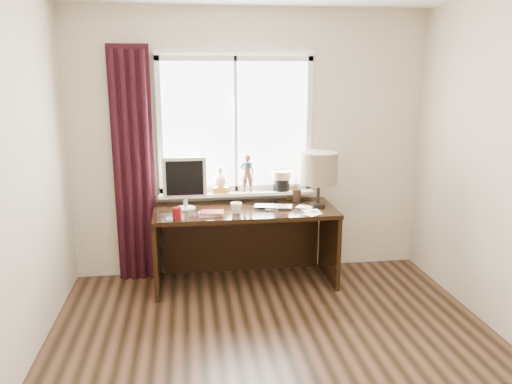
{
  "coord_description": "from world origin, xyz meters",
  "views": [
    {
      "loc": [
        -0.62,
        -2.86,
        2.0
      ],
      "look_at": [
        -0.05,
        1.25,
        1.0
      ],
      "focal_mm": 35.0,
      "sensor_mm": 36.0,
      "label": 1
    }
  ],
  "objects": [
    {
      "name": "desk",
      "position": [
        -0.1,
        1.73,
        0.51
      ],
      "size": [
        1.7,
        0.7,
        0.75
      ],
      "color": "#321D0D",
      "rests_on": "floor"
    },
    {
      "name": "mug",
      "position": [
        -0.2,
        1.49,
        0.8
      ],
      "size": [
        0.14,
        0.14,
        0.1
      ],
      "primitive_type": "imported",
      "rotation": [
        0.0,
        0.0,
        0.81
      ],
      "color": "white",
      "rests_on": "desk"
    },
    {
      "name": "icon_frame",
      "position": [
        0.41,
        1.91,
        0.81
      ],
      "size": [
        0.1,
        0.03,
        0.13
      ],
      "color": "gold",
      "rests_on": "desk"
    },
    {
      "name": "notebook_stack",
      "position": [
        -0.43,
        1.46,
        0.77
      ],
      "size": [
        0.24,
        0.18,
        0.03
      ],
      "color": "beige",
      "rests_on": "desk"
    },
    {
      "name": "brush_holder",
      "position": [
        0.44,
        1.84,
        0.81
      ],
      "size": [
        0.09,
        0.09,
        0.25
      ],
      "color": "black",
      "rests_on": "desk"
    },
    {
      "name": "desk_cables",
      "position": [
        0.2,
        1.69,
        0.75
      ],
      "size": [
        0.46,
        0.39,
        0.01
      ],
      "color": "black",
      "rests_on": "desk"
    },
    {
      "name": "loose_papers",
      "position": [
        0.48,
        1.48,
        0.75
      ],
      "size": [
        0.2,
        0.42,
        0.0
      ],
      "color": "white",
      "rests_on": "desk"
    },
    {
      "name": "wall_back",
      "position": [
        0.0,
        2.0,
        1.3
      ],
      "size": [
        3.5,
        0.0,
        2.6
      ],
      "primitive_type": "cube",
      "rotation": [
        1.57,
        0.0,
        0.0
      ],
      "color": "#C9B097",
      "rests_on": "ground"
    },
    {
      "name": "laptop",
      "position": [
        0.17,
        1.61,
        0.76
      ],
      "size": [
        0.4,
        0.31,
        0.03
      ],
      "primitive_type": "imported",
      "rotation": [
        0.0,
        0.0,
        -0.26
      ],
      "color": "silver",
      "rests_on": "desk"
    },
    {
      "name": "floor",
      "position": [
        0.0,
        0.0,
        0.0
      ],
      "size": [
        3.5,
        4.0,
        0.0
      ],
      "primitive_type": "cube",
      "color": "#523221",
      "rests_on": "ground"
    },
    {
      "name": "red_cup",
      "position": [
        -0.73,
        1.38,
        0.8
      ],
      "size": [
        0.08,
        0.08,
        0.1
      ],
      "primitive_type": "cylinder",
      "color": "maroon",
      "rests_on": "desk"
    },
    {
      "name": "window",
      "position": [
        -0.15,
        1.95,
        1.3
      ],
      "size": [
        1.52,
        0.2,
        1.4
      ],
      "color": "white",
      "rests_on": "ground"
    },
    {
      "name": "monitor",
      "position": [
        -0.65,
        1.69,
        1.03
      ],
      "size": [
        0.4,
        0.18,
        0.49
      ],
      "color": "beige",
      "rests_on": "desk"
    },
    {
      "name": "table_lamp",
      "position": [
        0.6,
        1.63,
        1.11
      ],
      "size": [
        0.35,
        0.35,
        0.52
      ],
      "color": "black",
      "rests_on": "desk"
    },
    {
      "name": "curtain",
      "position": [
        -1.13,
        1.91,
        1.12
      ],
      "size": [
        0.38,
        0.09,
        2.25
      ],
      "color": "black",
      "rests_on": "floor"
    }
  ]
}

